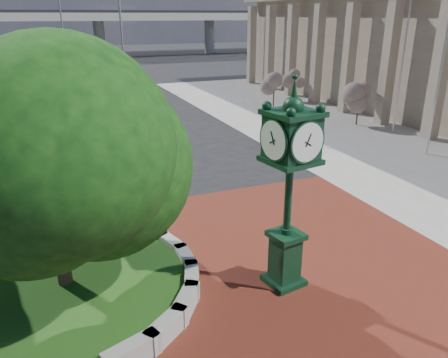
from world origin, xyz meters
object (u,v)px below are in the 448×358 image
(parked_car, at_px, (114,73))
(street_lamp_far, at_px, (65,29))
(street_lamp_near, at_px, (125,37))
(flagpole_a, at_px, (443,55))
(flagpole_b, at_px, (404,54))
(post_clock, at_px, (289,180))

(parked_car, relative_size, street_lamp_far, 0.46)
(parked_car, relative_size, street_lamp_near, 0.49)
(parked_car, bearing_deg, street_lamp_far, -165.75)
(flagpole_a, height_order, flagpole_b, flagpole_a)
(flagpole_b, relative_size, street_lamp_far, 0.98)
(parked_car, height_order, street_lamp_far, street_lamp_far)
(street_lamp_near, height_order, street_lamp_far, street_lamp_far)
(parked_car, distance_m, street_lamp_near, 15.99)
(flagpole_b, bearing_deg, flagpole_a, -110.94)
(flagpole_a, bearing_deg, street_lamp_far, 114.37)
(flagpole_b, relative_size, street_lamp_near, 1.03)
(post_clock, distance_m, flagpole_a, 14.74)
(parked_car, xyz_separation_m, flagpole_b, (12.05, -30.63, 3.94))
(parked_car, distance_m, street_lamp_far, 6.85)
(parked_car, height_order, flagpole_a, flagpole_a)
(post_clock, bearing_deg, flagpole_a, 30.31)
(flagpole_b, height_order, street_lamp_near, flagpole_b)
(post_clock, relative_size, street_lamp_far, 0.58)
(post_clock, distance_m, street_lamp_near, 27.04)
(street_lamp_far, bearing_deg, flagpole_a, -65.63)
(post_clock, bearing_deg, flagpole_b, 39.22)
(street_lamp_near, bearing_deg, street_lamp_far, 104.26)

